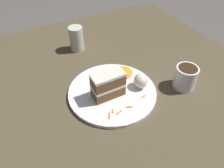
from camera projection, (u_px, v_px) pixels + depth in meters
name	position (u px, v px, depth m)	size (l,w,h in m)	color
ground_plane	(106.00, 92.00, 0.83)	(6.00, 6.00, 0.00)	#4C4742
dining_table	(105.00, 88.00, 0.82)	(1.10, 1.17, 0.04)	#4C422D
plate	(112.00, 92.00, 0.77)	(0.31, 0.31, 0.01)	white
cake_slice	(108.00, 85.00, 0.72)	(0.05, 0.11, 0.09)	brown
cream_dollop	(141.00, 81.00, 0.76)	(0.05, 0.05, 0.05)	silver
orange_garnish	(123.00, 73.00, 0.83)	(0.07, 0.07, 0.01)	orange
carrot_shreds_scatter	(118.00, 102.00, 0.72)	(0.20, 0.16, 0.00)	orange
drinking_glass	(77.00, 40.00, 0.95)	(0.06, 0.06, 0.11)	beige
coffee_mug	(186.00, 77.00, 0.77)	(0.08, 0.08, 0.08)	white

